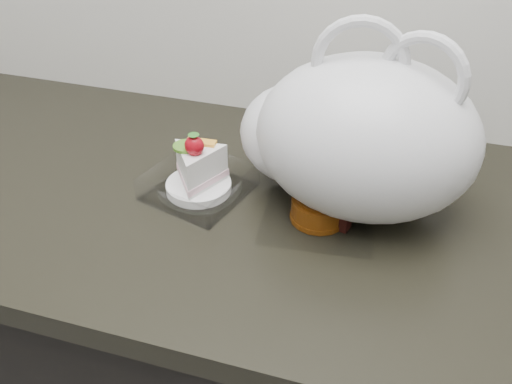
% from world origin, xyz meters
% --- Properties ---
extents(counter, '(2.04, 0.64, 0.90)m').
position_xyz_m(counter, '(0.00, 1.69, 0.45)').
color(counter, black).
rests_on(counter, ground).
extents(cake_tray, '(0.18, 0.18, 0.12)m').
position_xyz_m(cake_tray, '(-0.12, 1.69, 0.93)').
color(cake_tray, white).
rests_on(cake_tray, counter).
extents(mooncake_wrap, '(0.19, 0.18, 0.04)m').
position_xyz_m(mooncake_wrap, '(0.09, 1.67, 0.92)').
color(mooncake_wrap, white).
rests_on(mooncake_wrap, counter).
extents(plastic_bag, '(0.39, 0.29, 0.31)m').
position_xyz_m(plastic_bag, '(0.12, 1.73, 1.02)').
color(plastic_bag, white).
rests_on(plastic_bag, counter).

